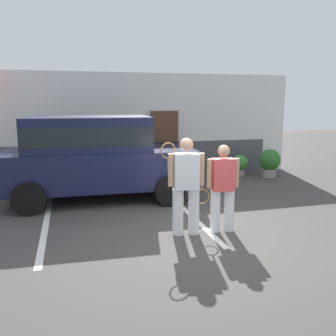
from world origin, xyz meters
TOP-DOWN VIEW (x-y plane):
  - ground_plane at (0.00, 0.00)m, footprint 40.00×40.00m
  - parking_stripe_0 at (-2.69, 1.50)m, footprint 0.12×4.40m
  - parking_stripe_1 at (0.28, 1.50)m, footprint 0.12×4.40m
  - house_frontage at (0.01, 5.56)m, footprint 10.26×0.40m
  - parked_suv at (-1.58, 3.01)m, footprint 4.67×2.31m
  - tennis_player_man at (-0.18, 0.14)m, footprint 0.79×0.33m
  - tennis_player_woman at (0.53, 0.12)m, footprint 0.86×0.29m
  - potted_plant_by_porch at (3.15, 4.72)m, footprint 0.53×0.53m
  - potted_plant_secondary at (3.97, 4.27)m, footprint 0.68×0.68m

SIDE VIEW (x-z plane):
  - ground_plane at x=0.00m, z-range 0.00..0.00m
  - parking_stripe_0 at x=-2.69m, z-range 0.00..0.01m
  - parking_stripe_1 at x=0.28m, z-range 0.00..0.01m
  - potted_plant_by_porch at x=3.15m, z-range 0.04..0.73m
  - potted_plant_secondary at x=3.97m, z-range 0.05..0.95m
  - tennis_player_woman at x=0.53m, z-range 0.03..1.66m
  - tennis_player_man at x=-0.18m, z-range 0.04..1.81m
  - parked_suv at x=-1.58m, z-range 0.12..2.17m
  - house_frontage at x=0.01m, z-range -0.10..3.18m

